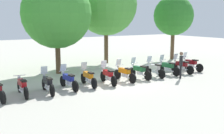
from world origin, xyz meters
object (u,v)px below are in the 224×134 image
at_px(motorcycle_1, 22,86).
at_px(motorcycle_2, 48,84).
at_px(tree_1, 57,14).
at_px(motorcycle_4, 88,77).
at_px(motorcycle_7, 139,71).
at_px(motorcycle_10, 182,66).
at_px(motorcycle_6, 124,73).
at_px(motorcycle_8, 154,69).
at_px(motorcycle_9, 168,67).
at_px(motorcycle_11, 191,64).
at_px(tree_3, 173,16).
at_px(motorcycle_5, 108,75).
at_px(tree_2, 106,4).
at_px(person_0, 181,63).
at_px(motorcycle_3, 68,80).

relative_size(motorcycle_1, motorcycle_2, 1.00).
distance_m(motorcycle_2, tree_1, 6.58).
relative_size(motorcycle_4, motorcycle_7, 1.00).
xyz_separation_m(motorcycle_1, motorcycle_10, (11.54, 0.14, 0.01)).
relative_size(motorcycle_6, tree_1, 0.32).
height_order(motorcycle_7, motorcycle_8, same).
relative_size(motorcycle_4, motorcycle_9, 1.00).
distance_m(motorcycle_11, tree_1, 10.72).
bearing_deg(tree_1, tree_3, 4.85).
relative_size(motorcycle_5, motorcycle_11, 1.00).
distance_m(motorcycle_5, motorcycle_8, 3.85).
bearing_deg(motorcycle_11, motorcycle_1, 89.16).
height_order(motorcycle_8, tree_2, tree_2).
bearing_deg(tree_1, person_0, -42.91).
relative_size(motorcycle_4, motorcycle_8, 1.00).
xyz_separation_m(motorcycle_2, motorcycle_8, (7.69, 0.35, 0.00)).
bearing_deg(motorcycle_3, motorcycle_10, -92.76).
xyz_separation_m(motorcycle_10, tree_2, (-2.42, 6.84, 4.67)).
xyz_separation_m(motorcycle_1, tree_1, (3.71, 4.63, 3.79)).
height_order(motorcycle_2, motorcycle_6, same).
height_order(motorcycle_6, tree_3, tree_3).
distance_m(motorcycle_6, tree_1, 6.51).
xyz_separation_m(motorcycle_5, motorcycle_10, (6.40, 0.17, 0.00)).
distance_m(motorcycle_3, tree_3, 14.91).
distance_m(person_0, tree_1, 9.22).
bearing_deg(motorcycle_9, tree_2, 6.17).
xyz_separation_m(tree_2, tree_3, (6.75, -1.32, -0.96)).
bearing_deg(tree_3, motorcycle_7, -146.12).
bearing_deg(motorcycle_9, motorcycle_10, -96.79).
relative_size(motorcycle_6, motorcycle_8, 1.00).
bearing_deg(motorcycle_4, motorcycle_5, -92.84).
bearing_deg(tree_3, motorcycle_6, -149.36).
xyz_separation_m(motorcycle_3, person_0, (7.48, -1.27, 0.55)).
height_order(motorcycle_10, tree_3, tree_3).
height_order(motorcycle_1, tree_2, tree_2).
relative_size(motorcycle_7, motorcycle_11, 1.00).
height_order(motorcycle_4, motorcycle_10, same).
bearing_deg(tree_1, motorcycle_10, -29.86).
bearing_deg(motorcycle_8, motorcycle_7, 92.93).
xyz_separation_m(motorcycle_7, person_0, (2.35, -1.43, 0.55)).
height_order(motorcycle_2, motorcycle_5, same).
bearing_deg(motorcycle_5, tree_2, -24.20).
height_order(motorcycle_1, motorcycle_7, motorcycle_7).
relative_size(motorcycle_3, motorcycle_6, 1.00).
height_order(motorcycle_8, motorcycle_10, same).
xyz_separation_m(motorcycle_1, motorcycle_9, (10.25, 0.21, 0.01)).
height_order(motorcycle_2, person_0, person_0).
bearing_deg(motorcycle_1, motorcycle_11, -86.84).
xyz_separation_m(motorcycle_4, tree_3, (12.01, 5.57, 3.70)).
xyz_separation_m(motorcycle_7, motorcycle_8, (1.29, -0.01, 0.00)).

